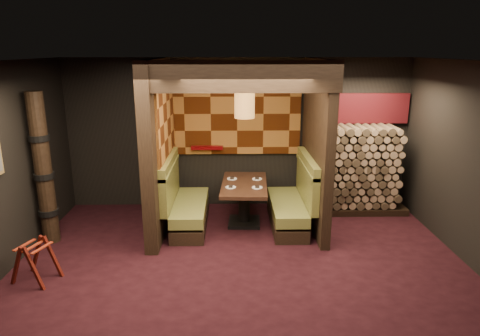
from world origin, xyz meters
name	(u,v)px	position (x,y,z in m)	size (l,w,h in m)	color
floor	(242,274)	(0.00, 0.00, -0.01)	(6.50, 5.50, 0.02)	black
ceiling	(242,61)	(0.00, 0.00, 2.86)	(6.50, 5.50, 0.02)	black
wall_back	(238,134)	(0.00, 2.76, 1.43)	(6.50, 0.02, 2.85)	black
wall_front	(253,291)	(0.00, -2.76, 1.43)	(6.50, 0.02, 2.85)	black
partition_left	(159,147)	(-1.35, 1.65, 1.43)	(0.20, 2.20, 2.85)	black
partition_right	(316,146)	(1.30, 1.70, 1.43)	(0.15, 2.10, 2.85)	black
header_beam	(239,77)	(-0.02, 0.70, 2.63)	(2.85, 0.18, 0.44)	black
tapa_back_panel	(237,114)	(-0.02, 2.71, 1.82)	(2.40, 0.06, 1.55)	#9F6328
tapa_side_panel	(166,120)	(-1.23, 1.82, 1.85)	(0.04, 1.85, 1.45)	#9F6328
lacquer_shelf	(207,148)	(-0.60, 2.65, 1.18)	(0.60, 0.12, 0.07)	#5C0508
booth_bench_left	(184,205)	(-0.96, 1.65, 0.40)	(0.68, 1.60, 1.14)	black
booth_bench_right	(293,204)	(0.93, 1.65, 0.40)	(0.68, 1.60, 1.14)	black
dining_table	(244,196)	(0.08, 1.74, 0.52)	(0.85, 1.46, 0.75)	black
place_settings	(244,183)	(0.08, 1.74, 0.76)	(0.65, 0.69, 0.03)	white
pendant_lamp	(245,104)	(0.08, 1.69, 2.13)	(0.33, 0.33, 0.95)	#AD7234
luggage_rack	(35,260)	(-2.76, -0.12, 0.30)	(0.66, 0.55, 0.61)	#470F09
totem_column	(43,170)	(-3.05, 1.10, 1.19)	(0.31, 0.31, 2.40)	black
firewood_stack	(360,169)	(2.29, 2.35, 0.82)	(1.73, 0.70, 1.64)	black
mosaic_header	(360,108)	(2.29, 2.68, 1.92)	(1.83, 0.10, 0.56)	maroon
bay_front_post	(319,142)	(1.39, 1.96, 1.43)	(0.08, 0.08, 2.85)	black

